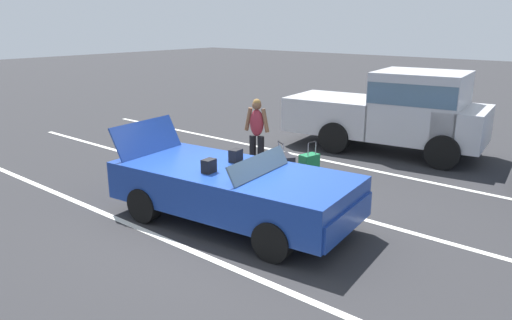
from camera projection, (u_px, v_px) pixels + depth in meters
ground_plane at (234, 222)px, 8.21m from camera, size 80.00×80.00×0.00m
lot_line_near at (180, 246)px, 7.32m from camera, size 18.00×0.12×0.01m
lot_line_mid at (286, 198)px, 9.32m from camera, size 18.00×0.12×0.01m
lot_line_far at (354, 167)px, 11.31m from camera, size 18.00×0.12×0.01m
convertible_car at (243, 191)px, 7.94m from camera, size 4.35×2.21×1.51m
suitcase_large_black at (284, 173)px, 9.63m from camera, size 0.56×0.50×1.00m
suitcase_medium_bright at (309, 169)px, 10.10m from camera, size 0.31×0.44×0.90m
suitcase_small_carryon at (276, 167)px, 10.42m from camera, size 0.37×0.39×0.83m
traveler_person at (257, 131)px, 10.71m from camera, size 0.60×0.29×1.65m
parked_pickup_truck_near at (400, 110)px, 12.26m from camera, size 5.20×2.57×2.10m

